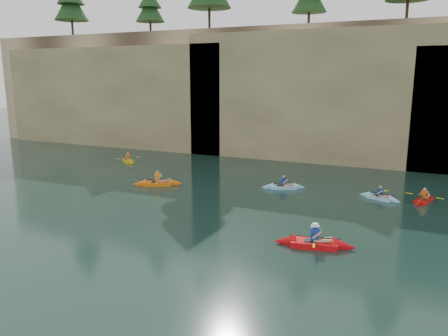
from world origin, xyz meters
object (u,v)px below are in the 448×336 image
at_px(kayaker_ltblue_near, 380,197).
at_px(kayaker_red_far, 424,200).
at_px(main_kayaker, 314,243).
at_px(kayaker_orange, 158,183).

height_order(kayaker_ltblue_near, kayaker_red_far, kayaker_red_far).
bearing_deg(main_kayaker, kayaker_ltblue_near, 67.42).
bearing_deg(kayaker_orange, kayaker_red_far, -17.99).
xyz_separation_m(kayaker_orange, kayaker_ltblue_near, (14.04, 2.59, -0.03)).
xyz_separation_m(main_kayaker, kayaker_ltblue_near, (1.88, 9.05, -0.04)).
distance_m(main_kayaker, kayaker_red_far, 10.46).
bearing_deg(kayaker_ltblue_near, kayaker_orange, -149.10).
bearing_deg(kayaker_ltblue_near, main_kayaker, -81.29).
xyz_separation_m(kayaker_ltblue_near, kayaker_red_far, (2.43, 0.49, 0.00)).
bearing_deg(kayaker_red_far, kayaker_ltblue_near, 117.56).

